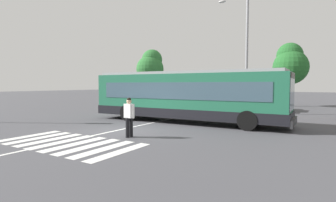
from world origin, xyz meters
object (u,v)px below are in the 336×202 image
object	(u,v)px
parked_car_silver	(274,102)
parked_car_teal	(243,101)
twin_arm_street_lamp	(247,41)
background_tree_right	(290,64)
city_transit_bus	(186,96)
parked_car_charcoal	(167,98)
parked_car_blue	(188,99)
parked_car_white	(216,100)
pedestrian_crossing_street	(129,115)
background_tree_left	(151,67)

from	to	relation	value
parked_car_silver	parked_car_teal	bearing A→B (deg)	171.09
twin_arm_street_lamp	background_tree_right	distance (m)	10.20
parked_car_teal	parked_car_silver	bearing A→B (deg)	-8.91
city_transit_bus	parked_car_charcoal	world-z (taller)	city_transit_bus
parked_car_teal	background_tree_right	world-z (taller)	background_tree_right
parked_car_teal	twin_arm_street_lamp	distance (m)	6.60
parked_car_charcoal	parked_car_teal	distance (m)	8.29
city_transit_bus	parked_car_blue	distance (m)	11.44
city_transit_bus	parked_car_white	distance (m)	10.80
parked_car_charcoal	parked_car_teal	bearing A→B (deg)	0.73
city_transit_bus	twin_arm_street_lamp	xyz separation A→B (m)	(1.89, 6.42, 4.03)
city_transit_bus	parked_car_white	bearing A→B (deg)	101.64
parked_car_white	parked_car_silver	world-z (taller)	same
parked_car_teal	background_tree_right	distance (m)	7.55
parked_car_silver	pedestrian_crossing_street	bearing A→B (deg)	-101.65
parked_car_silver	background_tree_left	xyz separation A→B (m)	(-15.67, 3.77, 3.82)
background_tree_left	city_transit_bus	bearing A→B (deg)	-48.45
parked_car_white	twin_arm_street_lamp	size ratio (longest dim) A/B	0.50
parked_car_teal	twin_arm_street_lamp	size ratio (longest dim) A/B	0.50
background_tree_right	parked_car_teal	bearing A→B (deg)	-119.90
parked_car_white	parked_car_silver	bearing A→B (deg)	-3.42
parked_car_white	twin_arm_street_lamp	world-z (taller)	twin_arm_street_lamp
parked_car_charcoal	pedestrian_crossing_street	bearing A→B (deg)	-63.77
parked_car_teal	twin_arm_street_lamp	xyz separation A→B (m)	(1.40, -4.24, 4.85)
parked_car_blue	background_tree_left	distance (m)	9.12
parked_car_silver	background_tree_left	world-z (taller)	background_tree_left
background_tree_left	parked_car_white	bearing A→B (deg)	-18.63
pedestrian_crossing_street	parked_car_white	size ratio (longest dim) A/B	0.38
twin_arm_street_lamp	city_transit_bus	bearing A→B (deg)	-106.44
city_transit_bus	background_tree_left	xyz separation A→B (m)	(-12.41, 14.00, 3.00)
city_transit_bus	parked_car_white	world-z (taller)	city_transit_bus
pedestrian_crossing_street	parked_car_white	xyz separation A→B (m)	(-2.22, 15.92, -0.20)
parked_car_white	parked_car_teal	distance (m)	2.67
city_transit_bus	pedestrian_crossing_street	world-z (taller)	city_transit_bus
parked_car_silver	twin_arm_street_lamp	bearing A→B (deg)	-109.76
pedestrian_crossing_street	background_tree_left	xyz separation A→B (m)	(-12.45, 19.37, 3.62)
parked_car_blue	pedestrian_crossing_street	bearing A→B (deg)	-71.99
parked_car_silver	background_tree_right	distance (m)	7.18
parked_car_blue	parked_car_white	size ratio (longest dim) A/B	1.01
pedestrian_crossing_street	twin_arm_street_lamp	world-z (taller)	twin_arm_street_lamp
city_transit_bus	pedestrian_crossing_street	distance (m)	5.40
parked_car_teal	background_tree_left	size ratio (longest dim) A/B	0.68
pedestrian_crossing_street	parked_car_blue	bearing A→B (deg)	108.01
city_transit_bus	parked_car_silver	bearing A→B (deg)	72.31
parked_car_white	twin_arm_street_lamp	xyz separation A→B (m)	(4.07, -4.13, 4.85)
parked_car_blue	parked_car_silver	world-z (taller)	same
city_transit_bus	parked_car_white	xyz separation A→B (m)	(-2.17, 10.55, -0.82)
parked_car_charcoal	background_tree_right	bearing A→B (deg)	26.69
city_transit_bus	parked_car_charcoal	xyz separation A→B (m)	(-7.80, 10.55, -0.82)
parked_car_blue	parked_car_silver	bearing A→B (deg)	-0.12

